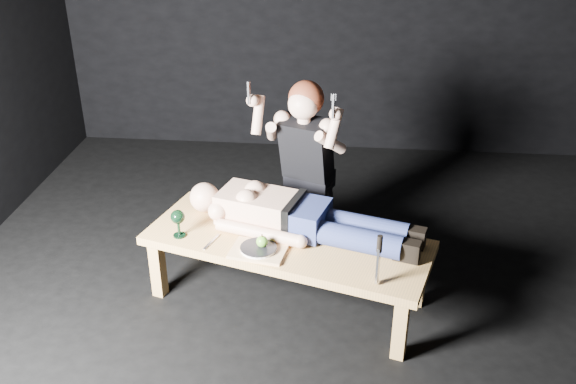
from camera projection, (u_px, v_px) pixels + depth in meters
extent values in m
plane|color=black|center=(318.00, 301.00, 4.07)|extent=(5.00, 5.00, 0.00)
cube|color=tan|center=(287.00, 270.00, 3.99)|extent=(1.86, 1.12, 0.45)
cube|color=tan|center=(258.00, 251.00, 3.74)|extent=(0.36, 0.28, 0.02)
cylinder|color=white|center=(258.00, 248.00, 3.74)|extent=(0.25, 0.25, 0.02)
sphere|color=#68A62D|center=(262.00, 241.00, 3.72)|extent=(0.07, 0.07, 0.07)
cube|color=#B2B2B7|center=(212.00, 242.00, 3.85)|extent=(0.07, 0.18, 0.01)
cube|color=#B2B2B7|center=(279.00, 255.00, 3.72)|extent=(0.11, 0.17, 0.01)
cube|color=#B2B2B7|center=(277.00, 247.00, 3.80)|extent=(0.12, 0.16, 0.01)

